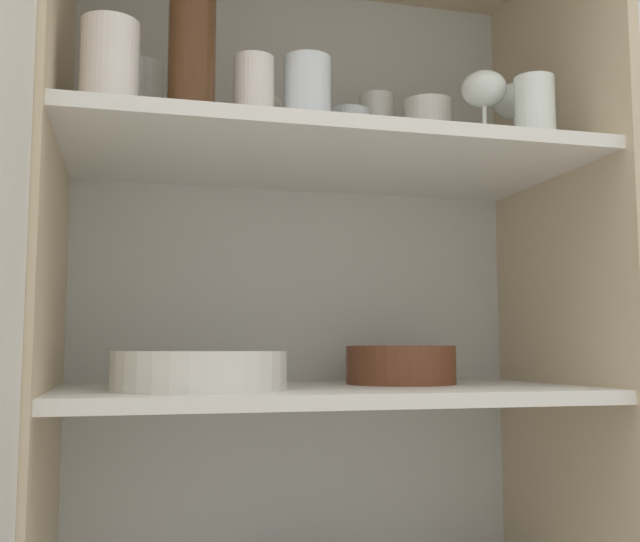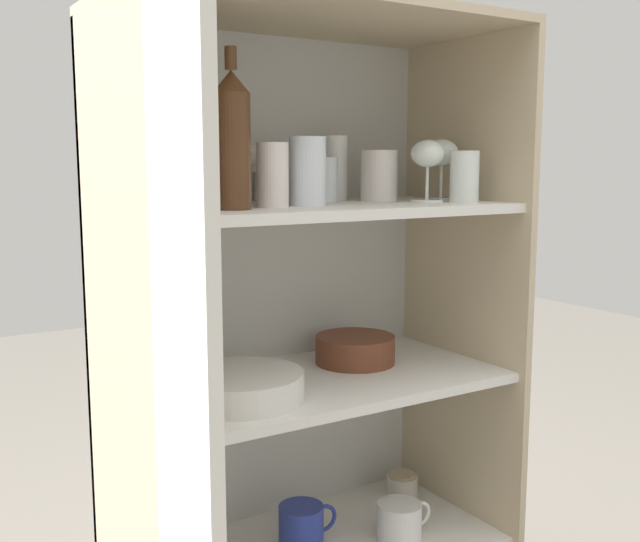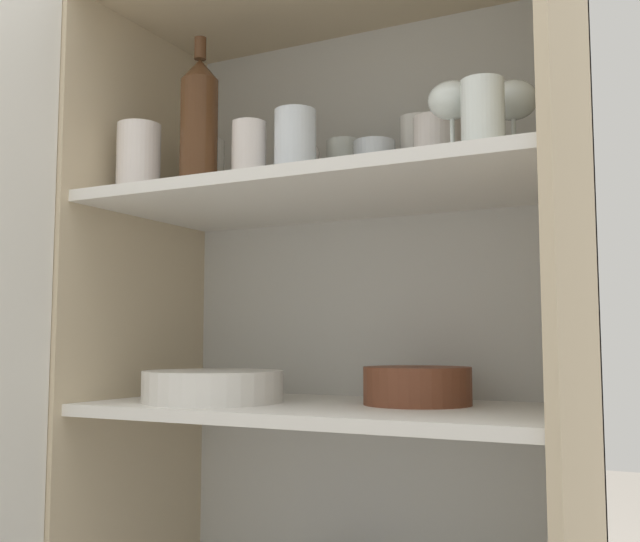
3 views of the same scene
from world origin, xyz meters
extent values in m
cube|color=silver|center=(0.00, 0.41, 0.70)|extent=(0.83, 0.02, 1.39)
cube|color=#CCB793|center=(-0.40, 0.20, 0.70)|extent=(0.02, 0.43, 1.39)
cube|color=#CCB793|center=(0.40, 0.20, 0.70)|extent=(0.02, 0.43, 1.39)
cube|color=white|center=(0.00, 0.20, 0.66)|extent=(0.79, 0.40, 0.02)
cube|color=white|center=(0.00, 0.20, 1.03)|extent=(0.79, 0.40, 0.02)
cylinder|color=white|center=(-0.03, 0.33, 1.10)|extent=(0.06, 0.06, 0.12)
cylinder|color=white|center=(-0.29, 0.25, 1.10)|extent=(0.08, 0.08, 0.13)
cylinder|color=white|center=(0.06, 0.27, 1.08)|extent=(0.07, 0.07, 0.09)
cylinder|color=white|center=(0.12, 0.32, 1.11)|extent=(0.06, 0.06, 0.14)
cylinder|color=silver|center=(-0.12, 0.15, 1.10)|extent=(0.06, 0.06, 0.12)
cylinder|color=white|center=(0.30, 0.09, 1.09)|extent=(0.06, 0.06, 0.11)
cylinder|color=white|center=(-0.04, 0.16, 1.10)|extent=(0.07, 0.07, 0.13)
cylinder|color=silver|center=(-0.33, 0.10, 1.10)|extent=(0.08, 0.08, 0.13)
cylinder|color=silver|center=(0.19, 0.24, 1.09)|extent=(0.08, 0.08, 0.11)
cylinder|color=silver|center=(-0.09, 0.27, 1.04)|extent=(0.06, 0.06, 0.01)
cylinder|color=silver|center=(-0.09, 0.27, 1.07)|extent=(0.01, 0.01, 0.06)
ellipsoid|color=silver|center=(-0.09, 0.27, 1.13)|extent=(0.07, 0.07, 0.06)
cylinder|color=white|center=(0.24, 0.14, 1.04)|extent=(0.07, 0.07, 0.01)
cylinder|color=white|center=(0.24, 0.14, 1.08)|extent=(0.01, 0.01, 0.07)
ellipsoid|color=white|center=(0.24, 0.14, 1.14)|extent=(0.07, 0.07, 0.06)
cylinder|color=white|center=(0.32, 0.19, 1.04)|extent=(0.06, 0.06, 0.01)
cylinder|color=white|center=(0.32, 0.19, 1.08)|extent=(0.01, 0.01, 0.07)
ellipsoid|color=white|center=(0.32, 0.19, 1.14)|extent=(0.07, 0.07, 0.06)
cylinder|color=#4C2D19|center=(-0.21, 0.13, 1.14)|extent=(0.07, 0.07, 0.20)
cone|color=#4C2D19|center=(-0.21, 0.13, 1.26)|extent=(0.07, 0.07, 0.04)
cylinder|color=#4C2D19|center=(-0.21, 0.13, 1.30)|extent=(0.02, 0.02, 0.04)
cylinder|color=silver|center=(-0.19, 0.15, 0.68)|extent=(0.24, 0.24, 0.01)
cylinder|color=silver|center=(-0.19, 0.15, 0.69)|extent=(0.24, 0.24, 0.01)
cylinder|color=silver|center=(-0.19, 0.15, 0.69)|extent=(0.24, 0.24, 0.01)
cylinder|color=silver|center=(-0.19, 0.15, 0.70)|extent=(0.24, 0.24, 0.01)
cylinder|color=silver|center=(-0.19, 0.15, 0.71)|extent=(0.24, 0.24, 0.01)
cylinder|color=silver|center=(-0.19, 0.15, 0.72)|extent=(0.24, 0.24, 0.01)
cylinder|color=brown|center=(0.14, 0.25, 0.70)|extent=(0.18, 0.18, 0.06)
torus|color=brown|center=(0.14, 0.25, 0.73)|extent=(0.18, 0.18, 0.01)
camera|label=1|loc=(-0.29, -0.91, 0.73)|focal=42.00mm
camera|label=2|loc=(-0.79, -1.09, 1.12)|focal=42.00mm
camera|label=3|loc=(0.56, -0.93, 0.77)|focal=42.00mm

